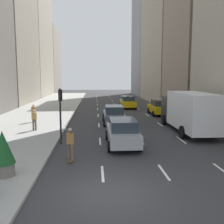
{
  "coord_description": "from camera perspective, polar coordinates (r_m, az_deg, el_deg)",
  "views": [
    {
      "loc": [
        -0.5,
        -9.32,
        4.32
      ],
      "look_at": [
        0.75,
        10.24,
        1.69
      ],
      "focal_mm": 42.0,
      "sensor_mm": 36.0,
      "label": 1
    }
  ],
  "objects": [
    {
      "name": "planter_with_shrub",
      "position": [
        12.06,
        -22.66,
        -8.2
      ],
      "size": [
        1.0,
        1.0,
        1.95
      ],
      "color": "slate",
      "rests_on": "sidewalk_left"
    },
    {
      "name": "box_truck",
      "position": [
        21.41,
        16.3,
        0.32
      ],
      "size": [
        2.58,
        8.4,
        3.15
      ],
      "color": "#262628",
      "rests_on": "ground"
    },
    {
      "name": "pedestrian_far_walking",
      "position": [
        25.38,
        -16.7,
        -0.05
      ],
      "size": [
        0.36,
        0.22,
        1.65
      ],
      "color": "#383D51",
      "rests_on": "sidewalk_left"
    },
    {
      "name": "sidewalk_left",
      "position": [
        37.15,
        -13.71,
        0.85
      ],
      "size": [
        8.0,
        66.0,
        0.15
      ],
      "primitive_type": "cube",
      "color": "#9E9E99",
      "rests_on": "ground"
    },
    {
      "name": "taxi_lead",
      "position": [
        30.46,
        10.23,
        1.03
      ],
      "size": [
        2.02,
        4.4,
        1.87
      ],
      "color": "yellow",
      "rests_on": "ground"
    },
    {
      "name": "ground_plane",
      "position": [
        10.29,
        -0.58,
        -17.2
      ],
      "size": [
        160.0,
        160.0,
        0.0
      ],
      "primitive_type": "plane",
      "color": "#333335"
    },
    {
      "name": "skateboarder",
      "position": [
        13.7,
        -9.05,
        -6.65
      ],
      "size": [
        0.36,
        0.8,
        1.75
      ],
      "color": "brown",
      "rests_on": "ground"
    },
    {
      "name": "traffic_light_pole",
      "position": [
        17.18,
        -11.17,
        1.11
      ],
      "size": [
        0.24,
        0.42,
        3.6
      ],
      "color": "black",
      "rests_on": "ground"
    },
    {
      "name": "building_row_right",
      "position": [
        41.53,
        15.17,
        22.45
      ],
      "size": [
        6.0,
        58.73,
        36.21
      ],
      "color": "#A89E89",
      "rests_on": "ground"
    },
    {
      "name": "taxi_second",
      "position": [
        36.36,
        3.47,
        2.19
      ],
      "size": [
        2.02,
        4.4,
        1.87
      ],
      "color": "yellow",
      "rests_on": "ground"
    },
    {
      "name": "pedestrian_mid_block",
      "position": [
        21.43,
        -16.56,
        -1.42
      ],
      "size": [
        0.36,
        0.22,
        1.65
      ],
      "color": "brown",
      "rests_on": "sidewalk_left"
    },
    {
      "name": "sedan_black_near",
      "position": [
        24.26,
        0.39,
        -0.55
      ],
      "size": [
        2.02,
        4.77,
        1.7
      ],
      "color": "#565B66",
      "rests_on": "ground"
    },
    {
      "name": "sedan_silver_behind",
      "position": [
        16.56,
        2.31,
        -4.38
      ],
      "size": [
        2.02,
        4.8,
        1.72
      ],
      "color": "#9EA0A5",
      "rests_on": "ground"
    },
    {
      "name": "building_row_left",
      "position": [
        50.47,
        -20.12,
        18.0
      ],
      "size": [
        6.0,
        73.75,
        35.01
      ],
      "color": "#4C515B",
      "rests_on": "ground"
    },
    {
      "name": "lane_markings",
      "position": [
        32.76,
        1.8,
        0.06
      ],
      "size": [
        5.72,
        56.0,
        0.01
      ],
      "color": "white",
      "rests_on": "ground"
    }
  ]
}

